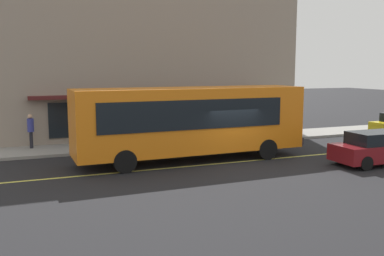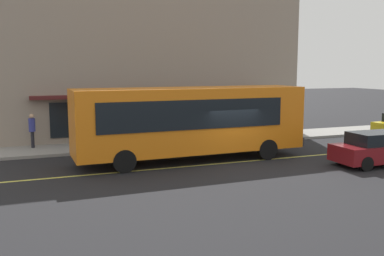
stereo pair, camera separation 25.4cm
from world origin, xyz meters
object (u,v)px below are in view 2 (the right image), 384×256
(car_maroon, at_px, (378,149))
(pedestrian_by_curb, at_px, (96,126))
(traffic_light, at_px, (130,103))
(pedestrian_at_corner, at_px, (255,120))
(pedestrian_mid_block, at_px, (32,127))
(bus, at_px, (192,120))

(car_maroon, distance_m, pedestrian_by_curb, 14.81)
(traffic_light, bearing_deg, pedestrian_at_corner, 3.42)
(pedestrian_by_curb, bearing_deg, traffic_light, -45.01)
(pedestrian_by_curb, bearing_deg, pedestrian_mid_block, -177.57)
(bus, xyz_separation_m, pedestrian_at_corner, (5.94, 4.47, -0.80))
(car_maroon, xyz_separation_m, pedestrian_by_curb, (-11.37, 9.48, 0.41))
(car_maroon, relative_size, pedestrian_mid_block, 2.36)
(bus, xyz_separation_m, car_maroon, (7.67, -3.86, -1.24))
(bus, bearing_deg, pedestrian_by_curb, 123.38)
(traffic_light, relative_size, pedestrian_by_curb, 1.92)
(bus, xyz_separation_m, pedestrian_by_curb, (-3.70, 5.62, -0.83))
(pedestrian_by_curb, xyz_separation_m, pedestrian_mid_block, (-3.38, -0.14, 0.11))
(bus, bearing_deg, traffic_light, 117.47)
(traffic_light, height_order, pedestrian_by_curb, traffic_light)
(bus, height_order, traffic_light, bus)
(bus, distance_m, car_maroon, 8.67)
(bus, relative_size, car_maroon, 2.58)
(bus, relative_size, pedestrian_mid_block, 6.08)
(bus, relative_size, pedestrian_at_corner, 6.51)
(car_maroon, bearing_deg, pedestrian_at_corner, 101.73)
(bus, relative_size, traffic_light, 3.49)
(bus, bearing_deg, car_maroon, -26.70)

